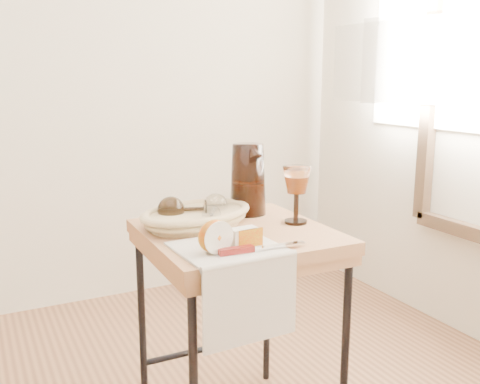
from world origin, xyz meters
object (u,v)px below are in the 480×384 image
goblet_lying_b (214,209)px  wine_goblet (296,195)px  side_table (237,335)px  apple_half (214,236)px  tea_towel (228,248)px  goblet_lying_a (186,209)px  pitcher (248,179)px  bread_basket (197,218)px  table_knife (259,247)px

goblet_lying_b → wine_goblet: size_ratio=0.71×
side_table → apple_half: size_ratio=7.23×
tea_towel → goblet_lying_a: bearing=91.8°
tea_towel → pitcher: size_ratio=0.98×
bread_basket → goblet_lying_b: bearing=-36.8°
wine_goblet → goblet_lying_a: bearing=159.5°
table_knife → wine_goblet: bearing=43.1°
bread_basket → table_knife: bread_basket is taller
side_table → apple_half: 0.45m
wine_goblet → apple_half: bearing=-155.2°
apple_half → side_table: bearing=38.3°
tea_towel → pitcher: bearing=52.3°
bread_basket → tea_towel: bearing=-107.8°
side_table → bread_basket: bearing=135.0°
goblet_lying_a → goblet_lying_b: size_ratio=1.04×
goblet_lying_b → pitcher: bearing=-30.7°
bread_basket → wine_goblet: 0.32m
wine_goblet → goblet_lying_b: bearing=160.6°
goblet_lying_b → apple_half: (-0.11, -0.25, -0.00)m
goblet_lying_b → side_table: bearing=-118.2°
side_table → goblet_lying_b: size_ratio=5.23×
goblet_lying_a → table_knife: 0.33m
tea_towel → goblet_lying_b: goblet_lying_b is taller
side_table → tea_towel: (-0.10, -0.15, 0.34)m
goblet_lying_a → table_knife: goblet_lying_a is taller
side_table → pitcher: bearing=53.0°
goblet_lying_b → apple_half: bearing=-173.0°
side_table → goblet_lying_b: bearing=120.7°
side_table → goblet_lying_a: size_ratio=5.04×
side_table → goblet_lying_a: 0.43m
tea_towel → goblet_lying_b: size_ratio=2.07×
bread_basket → apple_half: bearing=-118.1°
bread_basket → table_knife: size_ratio=1.37×
apple_half → bread_basket: bearing=66.3°
side_table → wine_goblet: 0.48m
tea_towel → goblet_lying_b: bearing=72.9°
bread_basket → side_table: bearing=-60.0°
goblet_lying_b → wine_goblet: wine_goblet is taller
side_table → goblet_lying_a: (-0.12, 0.11, 0.39)m
bread_basket → pitcher: (0.21, 0.07, 0.09)m
bread_basket → apple_half: apple_half is taller
tea_towel → bread_basket: 0.25m
side_table → bread_basket: (-0.09, 0.09, 0.37)m
goblet_lying_b → apple_half: size_ratio=1.38×
side_table → goblet_lying_b: (-0.04, 0.07, 0.39)m
goblet_lying_a → apple_half: size_ratio=1.43×
side_table → wine_goblet: wine_goblet is taller
side_table → goblet_lying_b: goblet_lying_b is taller
side_table → table_knife: table_knife is taller
goblet_lying_a → apple_half: bearing=100.9°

